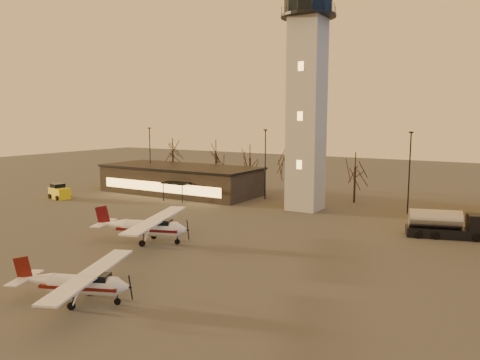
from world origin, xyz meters
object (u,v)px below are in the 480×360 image
object	(u,v)px
terminal	(180,179)
cessna_rear	(153,231)
service_cart	(59,193)
cessna_front	(86,288)
fuel_truck	(446,227)
control_tower	(307,81)

from	to	relation	value
terminal	cessna_rear	world-z (taller)	terminal
service_cart	cessna_rear	bearing A→B (deg)	-10.47
cessna_front	fuel_truck	distance (m)	34.53
cessna_front	fuel_truck	world-z (taller)	cessna_front
cessna_rear	control_tower	bearing A→B (deg)	56.20
control_tower	terminal	distance (m)	26.24
cessna_front	service_cart	bearing A→B (deg)	121.88
control_tower	cessna_rear	distance (m)	27.85
terminal	cessna_front	size ratio (longest dim) A/B	2.46
terminal	service_cart	world-z (taller)	terminal
control_tower	cessna_rear	xyz separation A→B (m)	(-5.86, -22.62, -15.15)
cessna_front	cessna_rear	world-z (taller)	cessna_rear
cessna_front	fuel_truck	bearing A→B (deg)	37.31
cessna_front	cessna_rear	bearing A→B (deg)	92.46
control_tower	cessna_rear	bearing A→B (deg)	-104.53
control_tower	fuel_truck	size ratio (longest dim) A/B	4.21
service_cart	cessna_front	bearing A→B (deg)	-24.08
terminal	cessna_front	world-z (taller)	terminal
terminal	cessna_front	bearing A→B (deg)	-59.50
fuel_truck	terminal	bearing A→B (deg)	151.76
control_tower	service_cart	bearing A→B (deg)	-161.81
terminal	service_cart	size ratio (longest dim) A/B	6.80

